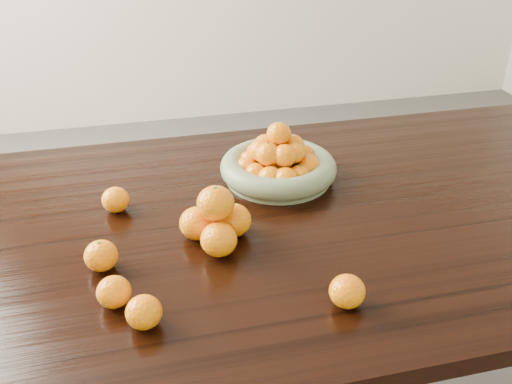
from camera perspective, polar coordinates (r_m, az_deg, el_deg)
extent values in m
cube|color=black|center=(1.32, 1.02, -3.23)|extent=(2.00, 1.00, 0.04)
cube|color=black|center=(2.22, 21.88, -2.24)|extent=(0.08, 0.08, 0.71)
cylinder|color=gray|center=(1.46, 2.22, 1.53)|extent=(0.27, 0.27, 0.01)
torus|color=gray|center=(1.45, 2.24, 2.50)|extent=(0.30, 0.30, 0.06)
ellipsoid|color=orange|center=(1.46, 5.29, 2.86)|extent=(0.06, 0.06, 0.05)
ellipsoid|color=orange|center=(1.49, 4.68, 3.63)|extent=(0.06, 0.06, 0.06)
ellipsoid|color=orange|center=(1.51, 2.98, 3.93)|extent=(0.06, 0.06, 0.06)
ellipsoid|color=orange|center=(1.52, 1.49, 4.17)|extent=(0.06, 0.06, 0.06)
ellipsoid|color=orange|center=(1.50, 0.18, 3.88)|extent=(0.06, 0.06, 0.06)
ellipsoid|color=orange|center=(1.47, -0.56, 3.12)|extent=(0.06, 0.06, 0.05)
ellipsoid|color=orange|center=(1.43, -0.90, 2.49)|extent=(0.06, 0.06, 0.05)
ellipsoid|color=orange|center=(1.40, -0.02, 1.82)|extent=(0.06, 0.06, 0.05)
ellipsoid|color=orange|center=(1.38, 1.44, 1.38)|extent=(0.06, 0.06, 0.06)
ellipsoid|color=orange|center=(1.37, 2.97, 1.24)|extent=(0.06, 0.06, 0.06)
ellipsoid|color=orange|center=(1.40, 4.39, 1.64)|extent=(0.06, 0.06, 0.05)
ellipsoid|color=orange|center=(1.43, 5.36, 2.41)|extent=(0.06, 0.06, 0.06)
ellipsoid|color=orange|center=(1.44, 2.45, 2.65)|extent=(0.06, 0.06, 0.06)
ellipsoid|color=orange|center=(1.45, 3.67, 4.62)|extent=(0.06, 0.06, 0.06)
ellipsoid|color=orange|center=(1.47, 2.63, 5.02)|extent=(0.06, 0.06, 0.05)
ellipsoid|color=orange|center=(1.45, 0.94, 4.70)|extent=(0.06, 0.06, 0.06)
ellipsoid|color=orange|center=(1.42, 0.51, 4.16)|extent=(0.06, 0.06, 0.06)
ellipsoid|color=orange|center=(1.40, 1.21, 3.81)|extent=(0.06, 0.06, 0.06)
ellipsoid|color=orange|center=(1.39, 2.87, 3.65)|extent=(0.06, 0.06, 0.06)
ellipsoid|color=orange|center=(1.41, 3.80, 3.93)|extent=(0.06, 0.06, 0.05)
ellipsoid|color=orange|center=(1.41, 2.30, 5.86)|extent=(0.06, 0.06, 0.06)
ellipsoid|color=orange|center=(1.17, -3.74, -4.76)|extent=(0.08, 0.08, 0.07)
ellipsoid|color=orange|center=(1.23, -2.24, -2.83)|extent=(0.08, 0.08, 0.07)
ellipsoid|color=orange|center=(1.22, -5.92, -3.13)|extent=(0.08, 0.08, 0.07)
ellipsoid|color=orange|center=(1.17, -4.07, -1.13)|extent=(0.08, 0.08, 0.07)
ellipsoid|color=orange|center=(1.17, -15.22, -6.16)|extent=(0.07, 0.07, 0.06)
ellipsoid|color=orange|center=(1.02, -11.15, -11.71)|extent=(0.06, 0.06, 0.06)
ellipsoid|color=orange|center=(1.05, 9.11, -9.78)|extent=(0.07, 0.07, 0.06)
ellipsoid|color=orange|center=(1.35, -13.87, -0.74)|extent=(0.06, 0.06, 0.06)
ellipsoid|color=orange|center=(1.07, -14.02, -9.67)|extent=(0.06, 0.06, 0.06)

